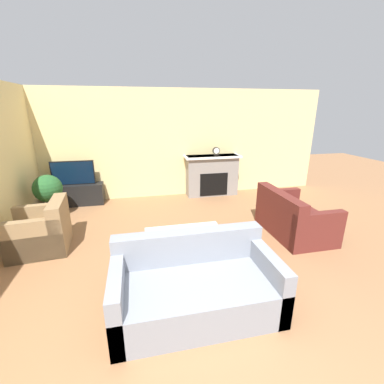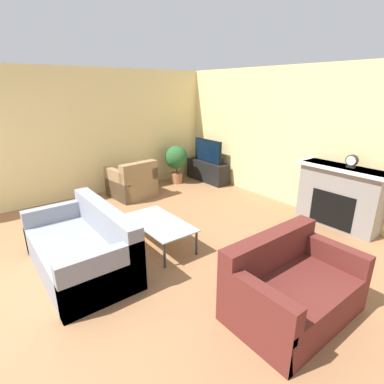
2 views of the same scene
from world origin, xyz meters
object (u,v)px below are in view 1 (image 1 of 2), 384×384
object	(u,v)px
couch_sectional	(195,286)
potted_plant	(48,191)
tv	(73,173)
armchair_by_window	(42,232)
coffee_table	(185,235)
couch_loveseat	(292,219)
mantel_clock	(216,151)

from	to	relation	value
couch_sectional	potted_plant	xyz separation A→B (m)	(-2.38, 3.16, 0.31)
tv	armchair_by_window	bearing A→B (deg)	-93.10
tv	couch_sectional	distance (m)	4.41
tv	coffee_table	size ratio (longest dim) A/B	0.80
couch_loveseat	mantel_clock	xyz separation A→B (m)	(-0.71, 2.50, 0.88)
couch_sectional	couch_loveseat	bearing A→B (deg)	33.63
mantel_clock	armchair_by_window	bearing A→B (deg)	-149.35
couch_sectional	potted_plant	size ratio (longest dim) A/B	1.94
coffee_table	armchair_by_window	bearing A→B (deg)	162.79
couch_sectional	coffee_table	bearing A→B (deg)	85.26
armchair_by_window	mantel_clock	xyz separation A→B (m)	(3.60, 2.14, 0.87)
tv	mantel_clock	world-z (taller)	mantel_clock
couch_sectional	potted_plant	distance (m)	3.97
tv	coffee_table	distance (m)	3.51
coffee_table	mantel_clock	size ratio (longest dim) A/B	5.60
armchair_by_window	tv	bearing A→B (deg)	171.52
coffee_table	couch_sectional	bearing A→B (deg)	-94.74
coffee_table	mantel_clock	world-z (taller)	mantel_clock
armchair_by_window	mantel_clock	distance (m)	4.28
mantel_clock	potted_plant	bearing A→B (deg)	-168.46
couch_sectional	coffee_table	world-z (taller)	couch_sectional
coffee_table	couch_loveseat	bearing A→B (deg)	8.85
couch_sectional	armchair_by_window	distance (m)	2.80
tv	couch_sectional	size ratio (longest dim) A/B	0.52
potted_plant	couch_loveseat	bearing A→B (deg)	-20.65
coffee_table	potted_plant	distance (m)	3.22
couch_loveseat	mantel_clock	world-z (taller)	mantel_clock
couch_loveseat	armchair_by_window	size ratio (longest dim) A/B	1.50
couch_loveseat	potted_plant	world-z (taller)	potted_plant
couch_sectional	tv	bearing A→B (deg)	117.52
tv	potted_plant	xyz separation A→B (m)	(-0.36, -0.73, -0.20)
armchair_by_window	potted_plant	bearing A→B (deg)	-175.06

